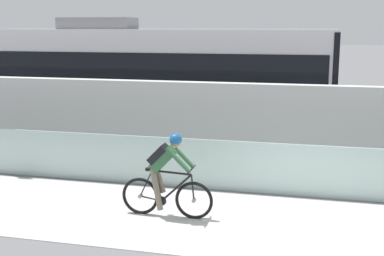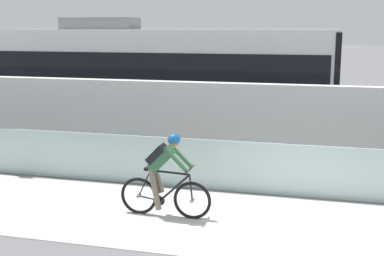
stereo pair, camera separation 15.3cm
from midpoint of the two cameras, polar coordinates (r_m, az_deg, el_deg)
The scene contains 8 objects.
ground_plane at distance 9.48m, azimuth 11.97°, elevation -10.86°, with size 200.00×200.00×0.00m, color slate.
bike_path_deck at distance 9.48m, azimuth 11.97°, elevation -10.83°, with size 32.00×3.20×0.01m, color beige.
glass_parapet at distance 11.06m, azimuth 12.57°, elevation -4.66°, with size 32.00×0.05×1.11m, color #ADC6C1.
concrete_barrier_wall at distance 12.69m, azimuth 13.00°, elevation -0.21°, with size 32.00×0.36×2.16m, color silver.
tram_rail_near at distance 15.35m, azimuth 13.13°, elevation -2.40°, with size 32.00×0.08×0.01m, color #595654.
tram_rail_far at distance 16.75m, azimuth 13.28°, elevation -1.28°, with size 32.00×0.08×0.01m, color #595654.
tram at distance 16.55m, azimuth -3.45°, elevation 5.48°, with size 11.06×2.54×3.81m.
cyclist_on_bike at distance 9.61m, azimuth -2.61°, elevation -5.28°, with size 1.77×0.58×1.61m.
Camera 2 is at (0.38, -8.79, 3.51)m, focal length 48.20 mm.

